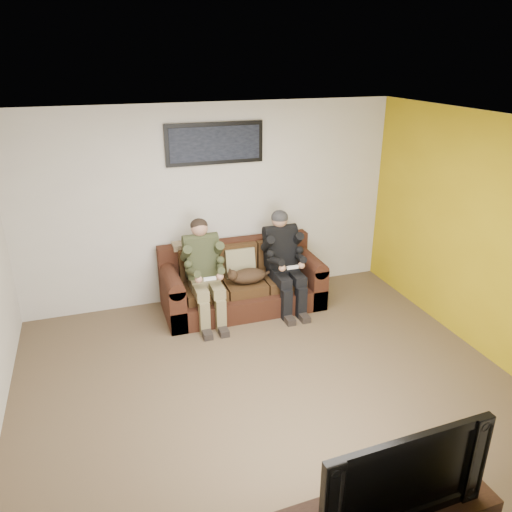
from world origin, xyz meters
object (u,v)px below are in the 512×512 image
object	(u,v)px
framed_poster	(215,143)
television	(396,467)
sofa	(241,283)
cat	(247,276)
person_right	(284,256)
person_left	(204,266)

from	to	relation	value
framed_poster	television	world-z (taller)	framed_poster
sofa	cat	size ratio (longest dim) A/B	3.13
person_right	television	distance (m)	3.67
cat	sofa	bearing A→B (deg)	94.90
person_right	sofa	bearing A→B (deg)	162.06
sofa	framed_poster	world-z (taller)	framed_poster
person_left	television	distance (m)	3.62
television	person_left	bearing A→B (deg)	93.91
person_right	television	bearing A→B (deg)	-100.67
sofa	framed_poster	size ratio (longest dim) A/B	1.65
person_left	framed_poster	size ratio (longest dim) A/B	1.01
cat	framed_poster	world-z (taller)	framed_poster
person_left	cat	xyz separation A→B (m)	(0.55, -0.04, -0.19)
person_right	cat	world-z (taller)	person_right
person_right	television	size ratio (longest dim) A/B	1.11
cat	person_right	bearing A→B (deg)	4.13
framed_poster	television	size ratio (longest dim) A/B	1.08
framed_poster	television	bearing A→B (deg)	-89.31
cat	television	xyz separation A→B (m)	(-0.17, -3.57, 0.27)
person_left	cat	size ratio (longest dim) A/B	1.93
television	framed_poster	bearing A→B (deg)	88.59
framed_poster	person_right	bearing A→B (deg)	-37.71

